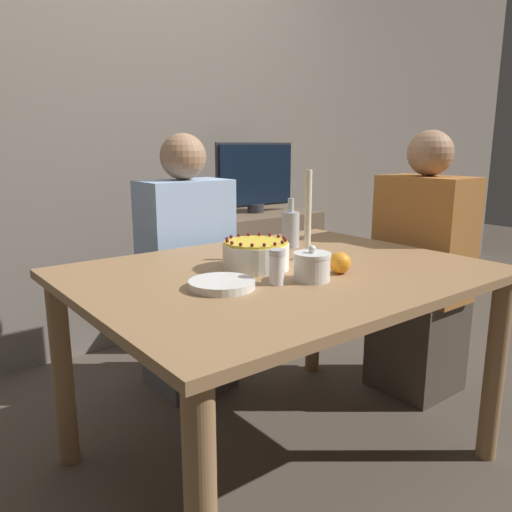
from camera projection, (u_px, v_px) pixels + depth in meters
ground_plane at (279, 458)px, 1.84m from camera, size 12.00×12.00×0.00m
wall_behind at (110, 112)px, 2.64m from camera, size 8.00×0.05×2.60m
dining_table at (281, 298)px, 1.71m from camera, size 1.35×1.04×0.72m
cake at (256, 255)px, 1.68m from camera, size 0.22×0.22×0.11m
sugar_bowl at (312, 266)px, 1.53m from camera, size 0.12×0.12×0.11m
sugar_shaker at (277, 267)px, 1.49m from camera, size 0.05×0.05×0.11m
plate_stack at (222, 284)px, 1.46m from camera, size 0.20×0.20×0.02m
candle at (308, 223)px, 1.80m from camera, size 0.06×0.06×0.32m
bottle at (290, 229)px, 2.03m from camera, size 0.07×0.07×0.20m
orange_fruit_0 at (340, 263)px, 1.62m from camera, size 0.07×0.07×0.07m
person_man_blue_shirt at (187, 281)px, 2.31m from camera, size 0.40×0.34×1.18m
person_woman_floral at (421, 282)px, 2.28m from camera, size 0.34×0.40×1.20m
side_cabinet at (256, 272)px, 3.07m from camera, size 0.67×0.49×0.73m
tv_monitor at (255, 176)px, 2.94m from camera, size 0.55×0.10×0.41m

